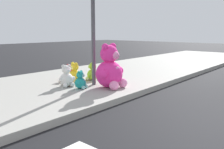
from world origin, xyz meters
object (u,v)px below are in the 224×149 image
(plush_yellow, at_px, (74,74))
(plush_teal, at_px, (81,81))
(plush_pink_large, at_px, (110,70))
(plush_lime, at_px, (92,73))
(sign_pole, at_px, (93,23))
(plush_red, at_px, (70,73))
(plush_white, at_px, (67,78))

(plush_yellow, height_order, plush_teal, plush_yellow)
(plush_pink_large, height_order, plush_lime, plush_pink_large)
(plush_lime, bearing_deg, plush_yellow, 166.47)
(plush_yellow, bearing_deg, sign_pole, -73.48)
(sign_pole, xyz_separation_m, plush_red, (0.01, 1.06, -1.51))
(plush_pink_large, xyz_separation_m, plush_teal, (-0.60, 0.50, -0.28))
(plush_yellow, distance_m, plush_white, 0.51)
(sign_pole, distance_m, plush_white, 1.64)
(plush_pink_large, bearing_deg, plush_lime, 70.22)
(plush_red, relative_size, plush_yellow, 0.80)
(plush_lime, relative_size, plush_yellow, 0.93)
(plush_lime, distance_m, plush_white, 1.05)
(sign_pole, relative_size, plush_yellow, 5.36)
(plush_pink_large, distance_m, plush_teal, 0.83)
(plush_pink_large, relative_size, plush_red, 2.45)
(sign_pole, xyz_separation_m, plush_lime, (0.41, 0.48, -1.47))
(plush_teal, bearing_deg, plush_lime, 29.93)
(plush_white, bearing_deg, plush_pink_large, -55.88)
(plush_yellow, bearing_deg, plush_red, 65.44)
(plush_red, distance_m, plush_yellow, 0.48)
(plush_yellow, xyz_separation_m, plush_white, (-0.45, -0.23, 0.00))
(plush_lime, bearing_deg, plush_teal, -150.07)
(plush_pink_large, xyz_separation_m, plush_yellow, (-0.21, 1.21, -0.23))
(sign_pole, relative_size, plush_red, 6.68)
(plush_pink_large, relative_size, plush_yellow, 1.97)
(plush_pink_large, bearing_deg, plush_white, 124.12)
(plush_yellow, bearing_deg, plush_white, -153.56)
(sign_pole, height_order, plush_white, sign_pole)
(plush_teal, relative_size, plush_white, 0.79)
(sign_pole, bearing_deg, plush_pink_large, -87.39)
(sign_pole, height_order, plush_red, sign_pole)
(plush_red, height_order, plush_yellow, plush_yellow)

